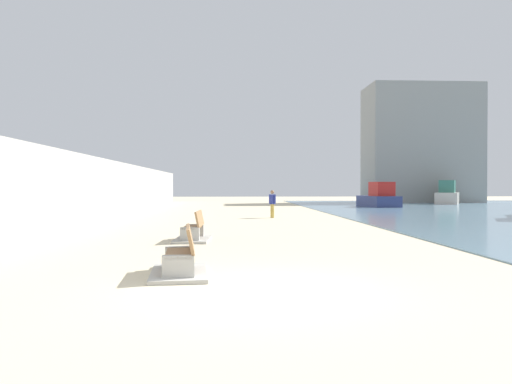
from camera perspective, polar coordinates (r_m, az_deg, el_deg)
The scene contains 8 objects.
ground_plane at distance 26.54m, azimuth -2.06°, elevation -3.21°, with size 120.00×120.00×0.00m, color beige.
seawall at distance 27.42m, azimuth -17.94°, elevation 0.30°, with size 0.80×64.00×3.27m, color #ADAAA3.
bench_near at distance 10.27m, azimuth -8.63°, elevation -8.05°, with size 1.27×2.18×0.98m.
bench_far at distance 16.60m, azimuth -7.15°, elevation -4.72°, with size 1.19×2.15×0.98m.
person_walking at distance 28.28m, azimuth 1.87°, elevation -1.14°, with size 0.36×0.43×1.57m.
boat_far_left at distance 44.11m, azimuth 13.88°, elevation -0.64°, with size 2.88×4.57×2.12m.
boat_outer at distance 54.27m, azimuth 21.01°, elevation -0.33°, with size 4.63×6.33×2.35m.
harbor_building at distance 58.61m, azimuth 18.28°, elevation 5.17°, with size 12.00×6.00×12.87m, color gray.
Camera 1 is at (-0.39, -8.48, 1.78)m, focal length 35.08 mm.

